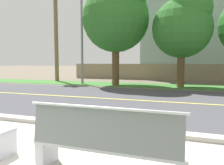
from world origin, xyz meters
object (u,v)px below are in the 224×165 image
Objects in this scene: shade_tree_far_left at (117,13)px; shade_tree_left at (184,24)px; bench_right at (106,145)px; palm_tree_short at (55,4)px; streetlamp at (83,29)px.

shade_tree_left is at bearing 2.22° from shade_tree_far_left.
shade_tree_far_left is (-3.59, 11.57, 4.25)m from bench_right.
bench_right is 0.35× the size of shade_tree_left.
bench_right is at bearing -54.76° from palm_tree_short.
palm_tree_short reaches higher than shade_tree_left.
shade_tree_left is (0.58, 11.73, 3.40)m from bench_right.
streetlamp is at bearing 179.18° from shade_tree_left.
shade_tree_far_left reaches higher than bench_right.
shade_tree_left is 0.77× the size of palm_tree_short.
bench_right is at bearing -72.76° from shade_tree_far_left.
shade_tree_far_left is 0.94× the size of palm_tree_short.
shade_tree_far_left is 1.22× the size of shade_tree_left.
palm_tree_short is at bearing 163.97° from shade_tree_far_left.
shade_tree_left is (4.17, 0.16, -0.86)m from shade_tree_far_left.
bench_right is 0.27× the size of palm_tree_short.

